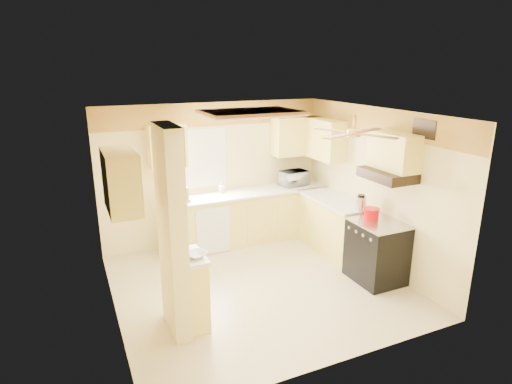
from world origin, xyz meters
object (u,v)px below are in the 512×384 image
microwave (294,178)px  kettle (361,203)px  bowl (196,255)px  dutch_oven (371,213)px  stove (377,251)px

microwave → kettle: bearing=91.6°
bowl → dutch_oven: 2.79m
stove → bowl: 2.82m
stove → kettle: size_ratio=3.64×
stove → microwave: (-0.20, 2.19, 0.62)m
dutch_oven → microwave: bearing=95.6°
microwave → bowl: microwave is taller
kettle → microwave: bearing=98.1°
stove → dutch_oven: bearing=89.5°
microwave → kettle: 1.70m
microwave → dutch_oven: bearing=89.0°
microwave → dutch_oven: size_ratio=2.09×
bowl → dutch_oven: (2.77, 0.27, 0.03)m
stove → microwave: microwave is taller
dutch_oven → stove: bearing=-90.5°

